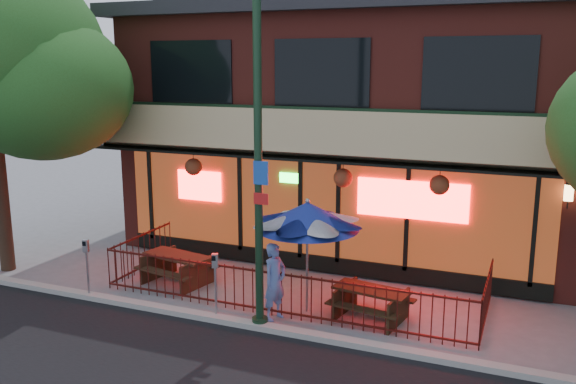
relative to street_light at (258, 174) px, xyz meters
name	(u,v)px	position (x,y,z in m)	size (l,w,h in m)	color
ground	(268,319)	(0.00, 0.40, -3.15)	(80.00, 80.00, 0.00)	gray
curb	(258,326)	(0.00, -0.10, -3.09)	(80.00, 0.25, 0.12)	#999993
restaurant_building	(364,100)	(0.00, 7.51, 0.98)	(12.96, 9.49, 8.05)	maroon
patio_fence	(277,283)	(0.00, 0.91, -2.52)	(8.44, 2.62, 1.00)	#3F110D
street_light	(258,174)	(0.00, 0.00, 0.00)	(0.43, 0.32, 7.00)	#16321E
picnic_table_left	(178,264)	(-2.90, 1.53, -2.68)	(1.89, 1.58, 0.71)	#3B2415
picnic_table_right	(371,299)	(1.97, 1.24, -2.71)	(1.73, 1.43, 0.67)	black
patio_umbrella	(307,216)	(0.60, 1.10, -1.03)	(2.18, 2.18, 2.49)	gray
pedestrian	(275,281)	(0.11, 0.50, -2.34)	(0.59, 0.39, 1.63)	#6584CA
parking_meter_near	(215,275)	(-1.00, 0.00, -2.18)	(0.16, 0.15, 1.42)	#9CA0A4
parking_meter_far	(87,259)	(-4.24, -0.08, -2.22)	(0.15, 0.14, 1.38)	#95979E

